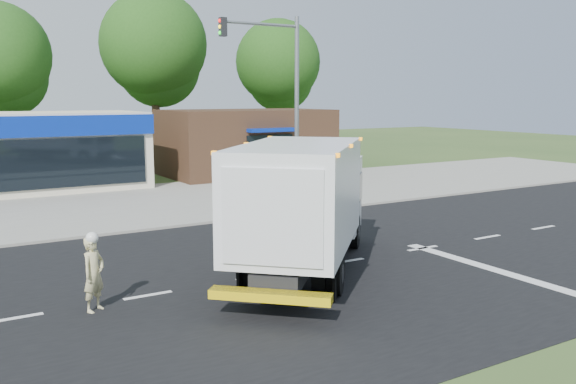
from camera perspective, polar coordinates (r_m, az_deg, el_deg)
name	(u,v)px	position (r m, az deg, el deg)	size (l,w,h in m)	color
ground	(347,262)	(18.06, 5.53, -6.52)	(120.00, 120.00, 0.00)	#385123
road_asphalt	(347,262)	(18.06, 5.53, -6.50)	(60.00, 14.00, 0.02)	black
sidewalk	(226,214)	(24.93, -5.80, -2.08)	(60.00, 2.40, 0.12)	gray
parking_apron	(175,196)	(30.20, -10.52, -0.36)	(60.00, 9.00, 0.02)	gray
lane_markings	(413,265)	(17.89, 11.63, -6.75)	(55.20, 7.00, 0.01)	silver
ems_box_truck	(304,198)	(16.44, 1.51, -0.53)	(7.45, 7.70, 3.63)	black
emergency_worker	(94,273)	(14.42, -17.73, -7.19)	(0.75, 0.71, 1.83)	#CABF87
brown_storefront	(246,142)	(38.24, -3.94, 4.70)	(10.00, 6.70, 4.00)	#382316
traffic_signal_pole	(283,93)	(25.05, -0.44, 9.21)	(3.51, 0.25, 8.00)	gray
background_trees	(82,57)	(43.25, -18.70, 11.88)	(36.77, 7.39, 12.10)	#332114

